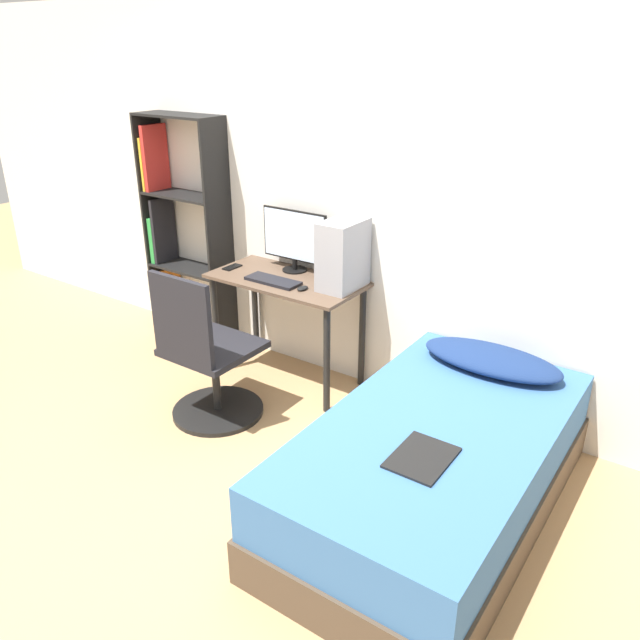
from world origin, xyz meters
name	(u,v)px	position (x,y,z in m)	size (l,w,h in m)	color
ground_plane	(183,484)	(0.00, 0.00, 0.00)	(14.00, 14.00, 0.00)	tan
wall_back	(343,201)	(0.00, 1.55, 1.25)	(8.00, 0.05, 2.50)	silver
desk	(287,297)	(-0.25, 1.27, 0.62)	(1.05, 0.52, 0.75)	brown
bookshelf	(178,234)	(-1.41, 1.39, 0.83)	(0.70, 0.27, 1.73)	black
office_chair	(207,364)	(-0.34, 0.57, 0.38)	(0.58, 0.58, 0.99)	black
bed	(434,468)	(1.19, 0.58, 0.25)	(1.03, 1.89, 0.51)	#4C3D2D
pillow	(491,359)	(1.19, 1.27, 0.57)	(0.79, 0.36, 0.11)	navy
magazine	(422,458)	(1.24, 0.29, 0.52)	(0.24, 0.32, 0.01)	black
monitor	(294,238)	(-0.30, 1.43, 0.98)	(0.52, 0.17, 0.42)	black
keyboard	(273,281)	(-0.28, 1.16, 0.76)	(0.38, 0.14, 0.02)	black
pc_tower	(343,255)	(0.14, 1.34, 0.97)	(0.21, 0.33, 0.44)	#99999E
mouse	(302,288)	(-0.04, 1.16, 0.76)	(0.06, 0.09, 0.02)	black
phone	(232,267)	(-0.70, 1.22, 0.75)	(0.07, 0.14, 0.01)	black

